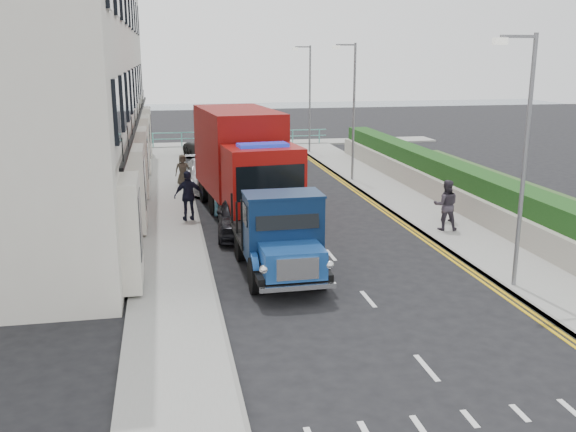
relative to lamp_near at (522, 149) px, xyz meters
The scene contains 22 objects.
ground 6.12m from the lamp_near, 154.42° to the left, with size 120.00×120.00×0.00m, color black.
pavement_west 14.98m from the lamp_near, 130.45° to the left, with size 2.40×38.00×0.12m, color gray.
pavement_east 11.74m from the lamp_near, 84.17° to the left, with size 2.60×38.00×0.12m, color gray.
promenade 31.53m from the lamp_near, 97.67° to the left, with size 30.00×2.50×0.12m, color gray.
sea_plane 62.27m from the lamp_near, 93.85° to the left, with size 120.00×120.00×0.00m, color slate.
terrace_west 20.52m from the lamp_near, 132.29° to the left, with size 6.31×30.20×14.25m.
garden_east 11.82m from the lamp_near, 74.59° to the left, with size 1.45×28.00×1.75m.
seafront_railing 30.68m from the lamp_near, 97.88° to the left, with size 13.00×0.08×1.11m.
lamp_near is the anchor object (origin of this frame).
lamp_mid 16.00m from the lamp_near, 90.00° to the left, with size 1.23×0.18×7.00m.
lamp_far 26.00m from the lamp_near, 90.00° to the left, with size 1.23×0.18×7.00m.
bedford_lorry 7.08m from the lamp_near, 162.44° to the left, with size 2.29×5.56×2.61m.
red_lorry 12.12m from the lamp_near, 121.57° to the left, with size 3.54×8.34×4.25m.
parked_car_front 10.44m from the lamp_near, 133.14° to the left, with size 1.74×4.32×1.47m, color black.
parked_car_mid 13.62m from the lamp_near, 120.83° to the left, with size 1.59×4.55×1.50m, color #5EA9CA.
parked_car_rear 17.66m from the lamp_near, 115.44° to the left, with size 1.98×4.88×1.42m, color silver.
seafront_car_left 25.60m from the lamp_near, 104.76° to the left, with size 2.45×5.31×1.48m, color black.
seafront_car_right 26.28m from the lamp_near, 97.41° to the left, with size 1.84×4.57×1.56m, color silver.
pedestrian_east_near 7.72m from the lamp_near, 79.86° to the left, with size 0.58×0.38×1.58m, color black.
pedestrian_east_far 6.58m from the lamp_near, 83.44° to the left, with size 0.91×0.71×1.88m, color #38313C.
pedestrian_west_near 12.83m from the lamp_near, 133.32° to the left, with size 1.15×0.48×1.95m, color black.
pedestrian_west_far 18.48m from the lamp_near, 118.09° to the left, with size 0.76×0.49×1.55m, color #3C352B.
Camera 1 is at (-5.25, -17.60, 6.47)m, focal length 40.00 mm.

